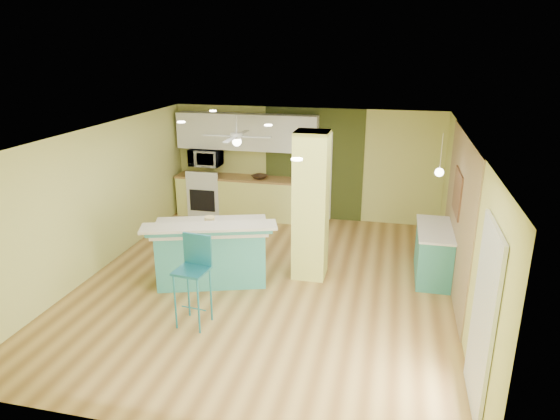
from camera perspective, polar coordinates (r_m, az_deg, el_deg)
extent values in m
cube|color=olive|center=(8.44, -1.60, -8.40)|extent=(6.00, 7.00, 0.01)
cube|color=white|center=(7.64, -1.77, 8.65)|extent=(6.00, 7.00, 0.01)
cube|color=#CFD170|center=(11.25, 2.89, 5.28)|extent=(6.00, 0.01, 2.50)
cube|color=#CFD170|center=(4.95, -12.36, -13.07)|extent=(6.00, 0.01, 2.50)
cube|color=#CFD170|center=(9.16, -20.18, 1.09)|extent=(0.01, 7.00, 2.50)
cube|color=#CFD170|center=(7.78, 20.25, -1.90)|extent=(0.01, 7.00, 2.50)
cube|color=#8A6F4E|center=(8.34, 19.70, -0.50)|extent=(0.02, 3.40, 2.50)
cube|color=#3D451B|center=(11.20, 3.88, 5.21)|extent=(2.20, 0.02, 2.50)
cube|color=white|center=(11.23, 3.83, 3.93)|extent=(0.82, 0.05, 2.00)
cube|color=silver|center=(5.78, 22.16, -11.50)|extent=(0.04, 1.08, 2.10)
cube|color=#D8DF67|center=(8.28, 3.55, 0.45)|extent=(0.55, 0.55, 2.50)
cube|color=#EEF07D|center=(11.47, -3.86, 1.38)|extent=(3.20, 0.60, 0.90)
cube|color=olive|center=(11.34, -3.91, 3.65)|extent=(3.25, 0.63, 0.04)
cube|color=white|center=(11.77, -8.29, 1.68)|extent=(0.76, 0.64, 0.90)
cube|color=black|center=(11.49, -8.87, 1.07)|extent=(0.59, 0.02, 0.50)
cube|color=white|center=(11.36, -8.96, 3.86)|extent=(0.76, 0.06, 0.18)
cube|color=white|center=(11.23, -3.84, 8.89)|extent=(3.20, 0.34, 0.80)
imported|color=white|center=(11.55, -8.49, 5.96)|extent=(0.70, 0.48, 0.39)
cylinder|color=silver|center=(9.88, -5.00, 9.61)|extent=(0.03, 0.03, 0.40)
cylinder|color=silver|center=(9.91, -4.97, 8.47)|extent=(0.24, 0.24, 0.10)
sphere|color=white|center=(9.93, -4.95, 7.78)|extent=(0.18, 0.18, 0.18)
cylinder|color=white|center=(8.22, 17.95, 6.22)|extent=(0.01, 0.01, 0.62)
sphere|color=white|center=(8.28, 17.74, 4.13)|extent=(0.14, 0.14, 0.14)
cube|color=brown|center=(8.45, 19.63, 1.87)|extent=(0.03, 0.90, 0.70)
cube|color=teal|center=(8.45, -7.79, -5.02)|extent=(1.93, 1.38, 0.92)
cube|color=beige|center=(8.27, -7.93, -1.91)|extent=(2.06, 1.51, 0.05)
cube|color=teal|center=(7.86, -8.08, -2.32)|extent=(1.92, 0.76, 0.13)
cube|color=beige|center=(7.84, -8.10, -1.90)|extent=(2.14, 1.07, 0.04)
cylinder|color=teal|center=(7.16, -11.89, -10.27)|extent=(0.03, 0.03, 0.82)
cylinder|color=teal|center=(6.99, -9.30, -10.84)|extent=(0.03, 0.03, 0.82)
cylinder|color=teal|center=(7.44, -10.43, -9.04)|extent=(0.03, 0.03, 0.82)
cylinder|color=teal|center=(7.27, -7.91, -9.56)|extent=(0.03, 0.03, 0.82)
cube|color=teal|center=(7.02, -10.07, -6.85)|extent=(0.48, 0.48, 0.03)
cube|color=teal|center=(7.08, -9.42, -4.44)|extent=(0.43, 0.08, 0.46)
cube|color=teal|center=(8.89, 17.09, -4.78)|extent=(0.54, 1.31, 0.84)
cube|color=white|center=(8.73, 17.36, -2.12)|extent=(0.58, 1.37, 0.04)
imported|color=#332114|center=(11.19, -2.34, 3.81)|extent=(0.46, 0.46, 0.08)
cylinder|color=gold|center=(8.22, -8.04, -1.28)|extent=(0.17, 0.17, 0.16)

